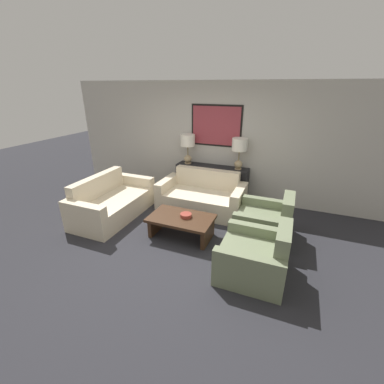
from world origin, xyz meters
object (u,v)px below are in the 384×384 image
console_table (212,183)px  couch_by_back_wall (202,198)px  coffee_table (181,222)px  decorative_bowl (186,215)px  table_lamp_left (188,144)px  armchair_near_back_wall (265,223)px  armchair_near_camera (255,258)px  couch_by_side (112,203)px  table_lamp_right (239,148)px

console_table → couch_by_back_wall: 0.66m
coffee_table → decorative_bowl: decorative_bowl is taller
couch_by_back_wall → console_table: bearing=90.0°
decorative_bowl → table_lamp_left: bearing=111.9°
armchair_near_back_wall → armchair_near_camera: (0.00, -1.07, 0.00)m
couch_by_side → coffee_table: bearing=-6.3°
couch_by_side → armchair_near_back_wall: size_ratio=1.93×
couch_by_back_wall → decorative_bowl: couch_by_back_wall is taller
table_lamp_right → couch_by_back_wall: size_ratio=0.38×
armchair_near_back_wall → couch_by_back_wall: bearing=156.5°
couch_by_back_wall → table_lamp_left: bearing=133.1°
table_lamp_right → armchair_near_back_wall: size_ratio=0.74×
coffee_table → armchair_near_camera: size_ratio=1.21×
table_lamp_left → table_lamp_right: (1.21, 0.00, 0.00)m
console_table → armchair_near_camera: 2.74m
couch_by_back_wall → decorative_bowl: (0.10, -1.12, 0.13)m
coffee_table → armchair_near_camera: (1.40, -0.54, -0.00)m
couch_by_side → table_lamp_left: bearing=57.6°
couch_by_back_wall → armchair_near_camera: couch_by_back_wall is taller
table_lamp_right → console_table: bearing=180.0°
armchair_near_back_wall → armchair_near_camera: 1.07m
decorative_bowl → armchair_near_camera: bearing=-23.4°
armchair_near_camera → decorative_bowl: bearing=156.6°
console_table → decorative_bowl: (0.10, -1.77, 0.01)m
table_lamp_right → decorative_bowl: (-0.50, -1.77, -0.87)m
table_lamp_right → coffee_table: size_ratio=0.61×
couch_by_side → couch_by_back_wall: bearing=30.7°
table_lamp_left → armchair_near_camera: table_lamp_left is taller
console_table → decorative_bowl: 1.77m
couch_by_back_wall → armchair_near_back_wall: size_ratio=1.93×
coffee_table → armchair_near_back_wall: 1.50m
table_lamp_right → decorative_bowl: size_ratio=3.39×
console_table → armchair_near_back_wall: 1.91m
table_lamp_right → couch_by_back_wall: (-0.61, -0.65, -1.00)m
table_lamp_left → couch_by_back_wall: (0.61, -0.65, -1.00)m
armchair_near_camera → couch_by_back_wall: bearing=130.0°
couch_by_side → coffee_table: size_ratio=1.59×
table_lamp_left → armchair_near_camera: size_ratio=0.74×
table_lamp_right → armchair_near_camera: table_lamp_right is taller
table_lamp_right → armchair_near_back_wall: bearing=-57.3°
couch_by_side → console_table: bearing=44.7°
couch_by_back_wall → armchair_near_back_wall: bearing=-23.5°
console_table → table_lamp_left: (-0.61, 0.00, 0.88)m
decorative_bowl → armchair_near_back_wall: size_ratio=0.22×
armchair_near_camera → coffee_table: bearing=159.0°
decorative_bowl → armchair_near_back_wall: bearing=20.9°
table_lamp_right → coffee_table: table_lamp_right is taller
armchair_near_back_wall → table_lamp_right: bearing=122.7°
table_lamp_right → couch_by_side: bearing=-144.2°
table_lamp_right → armchair_near_camera: bearing=-70.8°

